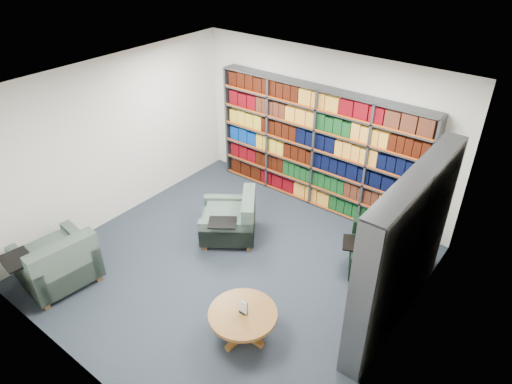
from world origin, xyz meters
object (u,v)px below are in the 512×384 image
Objects in this scene: coffee_table at (243,317)px; chair_teal_front at (59,265)px; chair_green_right at (377,254)px; chair_teal_left at (233,221)px.

chair_teal_front is at bearing -162.14° from coffee_table.
chair_teal_front is (-3.47, -3.10, 0.06)m from chair_green_right.
coffee_table is (1.45, -1.53, 0.01)m from chair_teal_left.
coffee_table is (2.70, 0.87, -0.03)m from chair_teal_front.
chair_green_right is at bearing 41.80° from chair_teal_front.
coffee_table is at bearing -46.51° from chair_teal_left.
chair_teal_front reaches higher than chair_teal_left.
chair_green_right is at bearing 17.60° from chair_teal_left.
coffee_table is at bearing 17.86° from chair_teal_front.
chair_teal_left is at bearing 133.49° from coffee_table.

